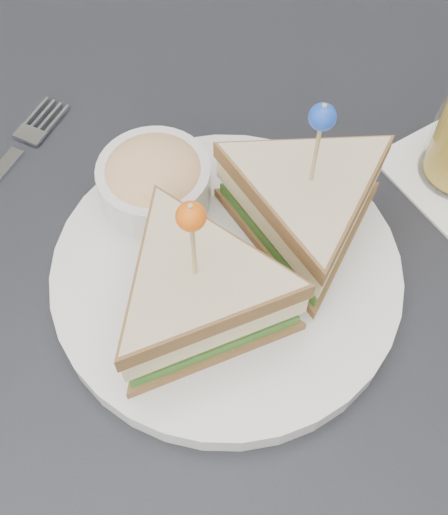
% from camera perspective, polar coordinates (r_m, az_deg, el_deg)
% --- Properties ---
extents(ground_plane, '(3.50, 3.50, 0.00)m').
position_cam_1_polar(ground_plane, '(1.26, -0.49, -19.77)').
color(ground_plane, '#3F3833').
extents(table, '(0.80, 0.80, 0.75)m').
position_cam_1_polar(table, '(0.61, -0.96, -6.93)').
color(table, black).
rests_on(table, ground).
extents(plate_meal, '(0.34, 0.32, 0.17)m').
position_cam_1_polar(plate_meal, '(0.52, 1.13, 0.86)').
color(plate_meal, white).
rests_on(plate_meal, table).
extents(cutlery_fork, '(0.10, 0.19, 0.01)m').
position_cam_1_polar(cutlery_fork, '(0.66, -18.69, 7.87)').
color(cutlery_fork, silver).
rests_on(cutlery_fork, table).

